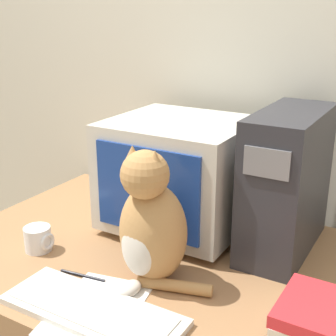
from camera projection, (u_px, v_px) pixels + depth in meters
name	position (u px, v px, depth m)	size (l,w,h in m)	color
wall_back	(228.00, 77.00, 1.77)	(7.00, 0.05, 2.50)	beige
crt_monitor	(180.00, 174.00, 1.60)	(0.46, 0.43, 0.39)	beige
computer_tower	(287.00, 182.00, 1.46)	(0.18, 0.43, 0.45)	#28282D
keyboard	(92.00, 310.00, 1.19)	(0.49, 0.18, 0.02)	silver
cat	(151.00, 225.00, 1.29)	(0.30, 0.25, 0.40)	#B7844C
book_stack	(312.00, 317.00, 1.10)	(0.17, 0.22, 0.09)	#234793
pen	(83.00, 276.00, 1.35)	(0.15, 0.03, 0.01)	black
paper_sheet	(97.00, 309.00, 1.21)	(0.26, 0.33, 0.00)	white
mug	(38.00, 239.00, 1.49)	(0.09, 0.09, 0.08)	white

